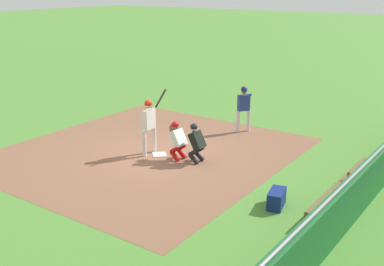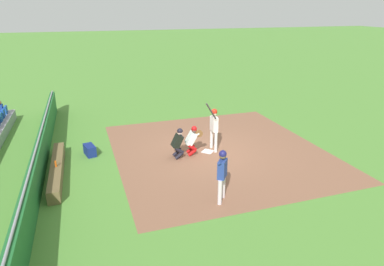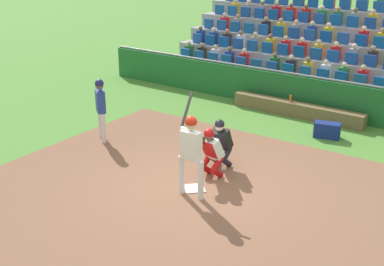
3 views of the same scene
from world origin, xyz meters
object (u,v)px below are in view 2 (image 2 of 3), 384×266
catcher_crouching (192,139)px  home_plate_marker (208,151)px  batter_at_plate (214,125)px  on_deck_batter (222,171)px  home_plate_umpire (178,142)px  dugout_bench (57,169)px  water_bottle_on_bench (56,164)px  equipment_duffel_bag (90,150)px

catcher_crouching → home_plate_marker: bearing=94.8°
batter_at_plate → on_deck_batter: bearing=-17.4°
batter_at_plate → home_plate_umpire: batter_at_plate is taller
batter_at_plate → dugout_bench: 6.41m
home_plate_marker → dugout_bench: 6.03m
water_bottle_on_bench → on_deck_batter: size_ratio=0.12×
water_bottle_on_bench → on_deck_batter: bearing=57.2°
batter_at_plate → equipment_duffel_bag: (-1.05, -5.11, -0.94)m
catcher_crouching → water_bottle_on_bench: bearing=-84.4°
home_plate_marker → equipment_duffel_bag: bearing=-103.6°
batter_at_plate → water_bottle_on_bench: (0.69, -6.31, -0.61)m
home_plate_marker → water_bottle_on_bench: (0.57, -6.01, 0.53)m
home_plate_umpire → equipment_duffel_bag: bearing=-111.3°
home_plate_marker → equipment_duffel_bag: 4.95m
water_bottle_on_bench → on_deck_batter: 6.06m
catcher_crouching → equipment_duffel_bag: size_ratio=1.76×
home_plate_umpire → on_deck_batter: (3.66, 0.41, 0.37)m
home_plate_marker → water_bottle_on_bench: water_bottle_on_bench is taller
home_plate_marker → on_deck_batter: bearing=-13.7°
batter_at_plate → water_bottle_on_bench: size_ratio=10.14×
catcher_crouching → water_bottle_on_bench: size_ratio=5.78×
dugout_bench → on_deck_batter: on_deck_batter is taller
dugout_bench → water_bottle_on_bench: (0.23, 0.01, 0.33)m
dugout_bench → water_bottle_on_bench: size_ratio=20.00×
home_plate_umpire → water_bottle_on_bench: home_plate_umpire is taller
batter_at_plate → catcher_crouching: size_ratio=1.75×
home_plate_marker → dugout_bench: bearing=-86.7°
batter_at_plate → equipment_duffel_bag: size_ratio=3.09×
home_plate_marker → batter_at_plate: (-0.11, 0.30, 1.14)m
home_plate_umpire → catcher_crouching: bearing=101.3°
home_plate_marker → on_deck_batter: 4.10m
home_plate_marker → dugout_bench: (0.34, -6.02, 0.20)m
dugout_bench → water_bottle_on_bench: bearing=2.8°
batter_at_plate → water_bottle_on_bench: 6.38m
home_plate_marker → home_plate_umpire: (0.19, -1.35, 0.68)m
home_plate_marker → home_plate_umpire: bearing=-82.1°
home_plate_marker → batter_at_plate: bearing=110.5°
batter_at_plate → catcher_crouching: batter_at_plate is taller
home_plate_marker → catcher_crouching: (0.06, -0.70, 0.69)m
equipment_duffel_bag → batter_at_plate: bearing=64.0°
batter_at_plate → equipment_duffel_bag: 5.30m
home_plate_umpire → dugout_bench: size_ratio=0.29×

